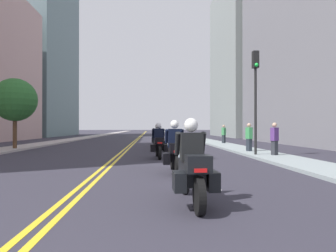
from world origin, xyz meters
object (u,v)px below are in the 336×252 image
object	(u,v)px
motorcycle_3	(159,140)
motorcycle_4	(157,138)
motorcycle_1	(175,152)
pedestrian_0	(274,140)
traffic_light_near	(256,85)
motorcycle_0	(192,169)
street_tree_0	(15,100)
pedestrian_2	(224,134)
pedestrian_1	(249,138)
motorcycle_2	(159,144)

from	to	relation	value
motorcycle_3	motorcycle_4	bearing A→B (deg)	88.00
motorcycle_1	pedestrian_0	bearing A→B (deg)	41.55
traffic_light_near	motorcycle_1	bearing A→B (deg)	-131.03
motorcycle_0	motorcycle_3	size ratio (longest dim) A/B	1.06
motorcycle_4	street_tree_0	distance (m)	9.38
motorcycle_3	pedestrian_2	world-z (taller)	pedestrian_2
motorcycle_3	pedestrian_0	distance (m)	6.48
traffic_light_near	pedestrian_1	size ratio (longest dim) A/B	3.07
motorcycle_1	motorcycle_4	bearing A→B (deg)	90.69
motorcycle_2	street_tree_0	xyz separation A→B (m)	(-8.69, 5.35, 2.43)
motorcycle_3	street_tree_0	bearing A→B (deg)	167.20
motorcycle_3	pedestrian_1	world-z (taller)	pedestrian_1
motorcycle_3	traffic_light_near	bearing A→B (deg)	-41.27
pedestrian_2	motorcycle_4	bearing A→B (deg)	-14.98
motorcycle_1	traffic_light_near	distance (m)	7.02
motorcycle_2	motorcycle_1	bearing A→B (deg)	-88.08
motorcycle_0	motorcycle_1	size ratio (longest dim) A/B	1.03
motorcycle_1	motorcycle_2	xyz separation A→B (m)	(-0.37, 4.55, -0.01)
motorcycle_0	motorcycle_4	distance (m)	15.83
motorcycle_4	pedestrian_1	distance (m)	7.13
pedestrian_1	pedestrian_2	size ratio (longest dim) A/B	1.01
motorcycle_0	street_tree_0	size ratio (longest dim) A/B	0.50
motorcycle_2	motorcycle_4	world-z (taller)	motorcycle_2
pedestrian_0	motorcycle_1	bearing A→B (deg)	8.40
motorcycle_0	pedestrian_1	size ratio (longest dim) A/B	1.35
motorcycle_1	motorcycle_3	size ratio (longest dim) A/B	1.03
motorcycle_4	pedestrian_1	xyz separation A→B (m)	(4.88, -5.20, 0.18)
motorcycle_3	traffic_light_near	xyz separation A→B (m)	(4.45, -3.51, 2.77)
motorcycle_3	pedestrian_2	distance (m)	8.95
motorcycle_4	street_tree_0	xyz separation A→B (m)	(-8.78, -2.21, 2.43)
motorcycle_4	traffic_light_near	world-z (taller)	traffic_light_near
motorcycle_0	motorcycle_4	size ratio (longest dim) A/B	0.95
pedestrian_2	street_tree_0	world-z (taller)	street_tree_0
motorcycle_0	motorcycle_4	xyz separation A→B (m)	(-0.29, 15.82, 0.01)
pedestrian_0	pedestrian_1	world-z (taller)	pedestrian_1
street_tree_0	pedestrian_0	bearing A→B (deg)	-20.80
motorcycle_1	traffic_light_near	world-z (taller)	traffic_light_near
motorcycle_1	pedestrian_1	size ratio (longest dim) A/B	1.31
motorcycle_0	traffic_light_near	distance (m)	9.97
motorcycle_0	motorcycle_1	world-z (taller)	motorcycle_1
motorcycle_1	motorcycle_2	size ratio (longest dim) A/B	0.99
motorcycle_0	pedestrian_1	world-z (taller)	pedestrian_1
pedestrian_0	street_tree_0	xyz separation A→B (m)	(-14.08, 5.35, 2.25)
motorcycle_0	pedestrian_0	world-z (taller)	pedestrian_0
motorcycle_1	pedestrian_1	distance (m)	8.30
traffic_light_near	street_tree_0	bearing A→B (deg)	159.28
traffic_light_near	pedestrian_2	size ratio (longest dim) A/B	3.11
motorcycle_4	pedestrian_1	size ratio (longest dim) A/B	1.41
motorcycle_2	traffic_light_near	size ratio (longest dim) A/B	0.43
street_tree_0	motorcycle_1	bearing A→B (deg)	-47.50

